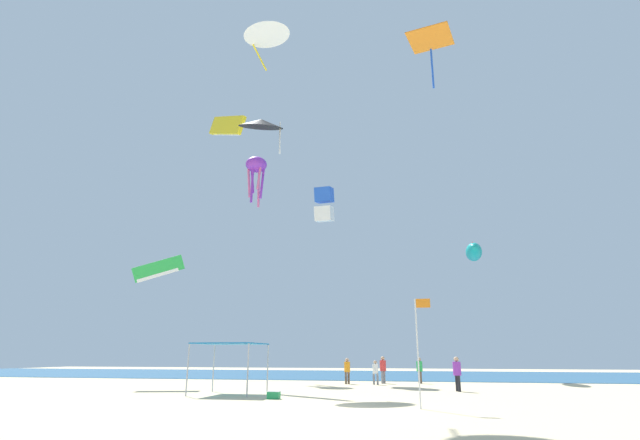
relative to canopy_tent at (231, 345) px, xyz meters
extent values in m
cube|color=beige|center=(6.02, -5.74, -2.48)|extent=(110.00, 110.00, 0.10)
cube|color=#28608C|center=(6.02, 25.77, -2.41)|extent=(110.00, 23.78, 0.03)
cylinder|color=#B2B2B7|center=(-1.58, -1.55, -1.18)|extent=(0.07, 0.07, 2.49)
cylinder|color=#B2B2B7|center=(1.58, -1.55, -1.18)|extent=(0.07, 0.07, 2.49)
cylinder|color=#B2B2B7|center=(-1.58, 1.55, -1.18)|extent=(0.07, 0.07, 2.49)
cylinder|color=#B2B2B7|center=(1.58, 1.55, -1.18)|extent=(0.07, 0.07, 2.49)
cube|color=#1972B7|center=(0.00, 0.00, 0.09)|extent=(3.23, 3.18, 0.06)
cylinder|color=brown|center=(9.54, 11.82, -2.03)|extent=(0.16, 0.16, 0.80)
cylinder|color=brown|center=(9.66, 11.52, -2.03)|extent=(0.16, 0.16, 0.80)
cylinder|color=green|center=(9.60, 11.67, -1.27)|extent=(0.42, 0.42, 0.70)
sphere|color=tan|center=(9.60, 11.67, -0.79)|extent=(0.26, 0.26, 0.26)
cylinder|color=black|center=(11.68, 4.49, -2.01)|extent=(0.17, 0.17, 0.84)
cylinder|color=black|center=(11.78, 4.17, -2.01)|extent=(0.17, 0.17, 0.84)
cylinder|color=purple|center=(11.73, 4.33, -1.22)|extent=(0.44, 0.44, 0.73)
sphere|color=tan|center=(11.73, 4.33, -0.71)|extent=(0.28, 0.28, 0.28)
cylinder|color=slate|center=(7.00, 10.96, -2.01)|extent=(0.16, 0.16, 0.84)
cylinder|color=slate|center=(7.12, 11.27, -2.01)|extent=(0.16, 0.16, 0.84)
cylinder|color=red|center=(7.06, 11.12, -1.22)|extent=(0.44, 0.44, 0.73)
sphere|color=tan|center=(7.06, 11.12, -0.72)|extent=(0.27, 0.27, 0.27)
cylinder|color=brown|center=(4.58, 9.86, -2.03)|extent=(0.15, 0.15, 0.79)
cylinder|color=brown|center=(4.74, 10.13, -2.03)|extent=(0.15, 0.15, 0.79)
cylinder|color=orange|center=(4.66, 10.00, -1.29)|extent=(0.41, 0.41, 0.69)
sphere|color=tan|center=(4.66, 10.00, -0.82)|extent=(0.26, 0.26, 0.26)
cylinder|color=slate|center=(6.80, 9.55, -2.07)|extent=(0.14, 0.14, 0.72)
cylinder|color=slate|center=(6.53, 9.64, -2.07)|extent=(0.14, 0.14, 0.72)
cylinder|color=white|center=(6.67, 9.59, -1.40)|extent=(0.38, 0.38, 0.63)
sphere|color=tan|center=(6.67, 9.59, -0.97)|extent=(0.23, 0.23, 0.23)
cylinder|color=silver|center=(9.76, -5.07, -0.38)|extent=(0.06, 0.06, 4.10)
cube|color=orange|center=(10.06, -5.07, 1.49)|extent=(0.55, 0.02, 0.35)
cube|color=#1E8C4C|center=(3.11, -2.18, -2.27)|extent=(0.56, 0.36, 0.32)
cube|color=white|center=(3.11, -2.18, -2.09)|extent=(0.57, 0.37, 0.03)
cone|color=white|center=(1.52, -0.43, 18.84)|extent=(4.08, 4.08, 0.95)
cylinder|color=yellow|center=(0.71, 0.49, 17.92)|extent=(1.02, 0.92, 1.97)
cube|color=yellow|center=(-5.66, 10.66, 18.67)|extent=(4.70, 3.41, 3.33)
cube|color=white|center=(-5.66, 10.66, 17.94)|extent=(3.49, 2.58, 1.84)
ellipsoid|color=purple|center=(-5.02, 16.61, 17.37)|extent=(2.90, 2.90, 1.48)
cylinder|color=purple|center=(-5.49, 17.02, 15.77)|extent=(0.40, 0.38, 2.30)
cylinder|color=pink|center=(-5.61, 16.40, 15.43)|extent=(0.51, 0.33, 2.98)
cylinder|color=purple|center=(-5.13, 15.99, 15.09)|extent=(0.30, 0.59, 3.66)
cylinder|color=pink|center=(-4.54, 16.20, 15.77)|extent=(0.40, 0.38, 2.30)
cylinder|color=purple|center=(-4.43, 16.81, 15.43)|extent=(0.51, 0.33, 2.98)
cylinder|color=pink|center=(-4.90, 17.22, 15.09)|extent=(0.30, 0.59, 3.66)
cube|color=orange|center=(11.49, 2.86, 19.19)|extent=(3.18, 3.18, 0.20)
cylinder|color=blue|center=(11.49, 2.86, 17.00)|extent=(0.15, 0.15, 2.82)
ellipsoid|color=teal|center=(14.62, 17.42, 7.97)|extent=(2.04, 4.69, 1.66)
cone|color=red|center=(14.62, 17.42, 8.69)|extent=(0.83, 0.73, 0.65)
cube|color=blue|center=(2.24, 14.05, 12.88)|extent=(1.52, 1.72, 1.49)
cube|color=white|center=(2.24, 14.05, 11.16)|extent=(1.52, 1.72, 1.49)
cone|color=black|center=(-1.01, 6.30, 16.22)|extent=(4.36, 4.36, 1.67)
cylinder|color=white|center=(0.33, 6.83, 15.14)|extent=(0.22, 0.31, 2.64)
cube|color=green|center=(-7.77, 5.32, 5.30)|extent=(3.09, 2.09, 2.15)
cube|color=white|center=(-7.77, 5.32, 4.83)|extent=(2.39, 1.44, 1.19)
camera|label=1|loc=(10.01, -24.58, -0.46)|focal=26.88mm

